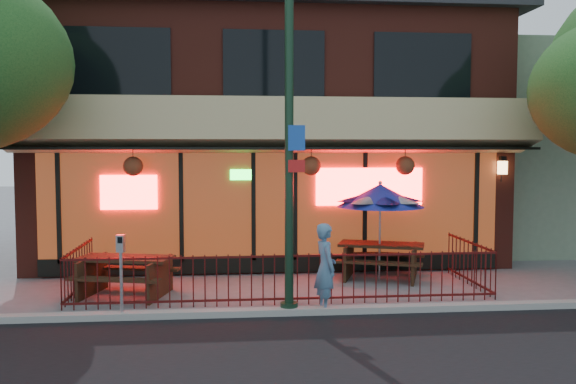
# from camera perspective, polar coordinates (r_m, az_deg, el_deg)

# --- Properties ---
(ground) EXTENTS (80.00, 80.00, 0.00)m
(ground) POSITION_cam_1_polar(r_m,az_deg,el_deg) (11.75, -0.10, -10.76)
(ground) COLOR gray
(ground) RESTS_ON ground
(curb) EXTENTS (80.00, 0.25, 0.12)m
(curb) POSITION_cam_1_polar(r_m,az_deg,el_deg) (11.26, 0.15, -11.11)
(curb) COLOR #999993
(curb) RESTS_ON ground
(restaurant_building) EXTENTS (12.96, 9.49, 8.05)m
(restaurant_building) POSITION_cam_1_polar(r_m,az_deg,el_deg) (18.49, -2.23, 7.50)
(restaurant_building) COLOR maroon
(restaurant_building) RESTS_ON ground
(neighbor_building) EXTENTS (6.00, 7.00, 6.00)m
(neighbor_building) POSITION_cam_1_polar(r_m,az_deg,el_deg) (21.52, 22.41, 3.71)
(neighbor_building) COLOR gray
(neighbor_building) RESTS_ON ground
(patio_fence) EXTENTS (8.44, 2.62, 1.00)m
(patio_fence) POSITION_cam_1_polar(r_m,az_deg,el_deg) (12.10, -0.33, -7.27)
(patio_fence) COLOR #470F0F
(patio_fence) RESTS_ON ground
(street_light) EXTENTS (0.43, 0.32, 7.00)m
(street_light) POSITION_cam_1_polar(r_m,az_deg,el_deg) (10.97, 0.12, 4.81)
(street_light) COLOR black
(street_light) RESTS_ON ground
(picnic_table_left) EXTENTS (2.18, 1.86, 0.81)m
(picnic_table_left) POSITION_cam_1_polar(r_m,az_deg,el_deg) (12.97, -14.95, -7.09)
(picnic_table_left) COLOR #3A2415
(picnic_table_left) RESTS_ON ground
(picnic_table_right) EXTENTS (2.31, 2.05, 0.82)m
(picnic_table_right) POSITION_cam_1_polar(r_m,az_deg,el_deg) (14.37, 8.72, -5.88)
(picnic_table_right) COLOR #342112
(picnic_table_right) RESTS_ON ground
(patio_umbrella) EXTENTS (2.00, 2.00, 2.28)m
(patio_umbrella) POSITION_cam_1_polar(r_m,az_deg,el_deg) (14.06, 8.61, -0.32)
(patio_umbrella) COLOR gray
(patio_umbrella) RESTS_ON ground
(pedestrian) EXTENTS (0.50, 0.66, 1.64)m
(pedestrian) POSITION_cam_1_polar(r_m,az_deg,el_deg) (11.32, 3.52, -7.08)
(pedestrian) COLOR teal
(pedestrian) RESTS_ON ground
(parking_meter_near) EXTENTS (0.15, 0.14, 1.50)m
(parking_meter_near) POSITION_cam_1_polar(r_m,az_deg,el_deg) (11.17, -15.36, -6.34)
(parking_meter_near) COLOR #9D9EA5
(parking_meter_near) RESTS_ON ground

